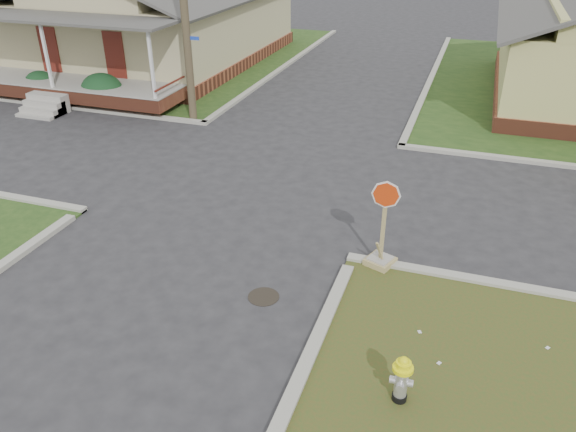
% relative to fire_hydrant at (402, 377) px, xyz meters
% --- Properties ---
extents(ground, '(120.00, 120.00, 0.00)m').
position_rel_fire_hydrant_xyz_m(ground, '(-5.23, 2.39, -0.53)').
color(ground, '#272629').
rests_on(ground, ground).
extents(verge_far_left, '(19.00, 19.00, 0.05)m').
position_rel_fire_hydrant_xyz_m(verge_far_left, '(-18.23, 20.39, -0.50)').
color(verge_far_left, '#224117').
rests_on(verge_far_left, ground).
extents(curbs, '(80.00, 40.00, 0.12)m').
position_rel_fire_hydrant_xyz_m(curbs, '(-5.23, 7.39, -0.53)').
color(curbs, '#A19F91').
rests_on(curbs, ground).
extents(manhole, '(0.64, 0.64, 0.01)m').
position_rel_fire_hydrant_xyz_m(manhole, '(-3.03, 1.89, -0.52)').
color(manhole, black).
rests_on(manhole, ground).
extents(corner_house, '(10.10, 15.50, 5.30)m').
position_rel_fire_hydrant_xyz_m(corner_house, '(-15.23, 19.07, 1.75)').
color(corner_house, brown).
rests_on(corner_house, ground).
extents(fire_hydrant, '(0.33, 0.33, 0.87)m').
position_rel_fire_hydrant_xyz_m(fire_hydrant, '(0.00, 0.00, 0.00)').
color(fire_hydrant, black).
rests_on(fire_hydrant, ground).
extents(stop_sign, '(0.57, 0.56, 2.02)m').
position_rel_fire_hydrant_xyz_m(stop_sign, '(-1.01, 3.77, -0.04)').
color(stop_sign, tan).
rests_on(stop_sign, ground).
extents(hedge_left, '(1.40, 1.15, 1.07)m').
position_rel_fire_hydrant_xyz_m(hedge_left, '(-16.79, 11.92, 0.05)').
color(hedge_left, '#13351B').
rests_on(hedge_left, verge_far_left).
extents(hedge_right, '(1.58, 1.30, 1.21)m').
position_rel_fire_hydrant_xyz_m(hedge_right, '(-13.61, 11.69, 0.13)').
color(hedge_right, '#13351B').
rests_on(hedge_right, verge_far_left).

